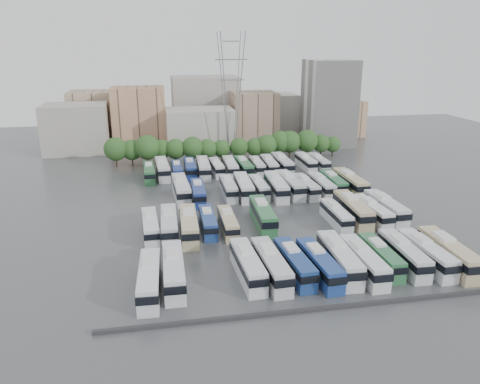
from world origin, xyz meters
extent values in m
plane|color=#424447|center=(0.00, 0.00, 0.00)|extent=(220.00, 220.00, 0.00)
cube|color=#2D2D30|center=(0.00, -33.00, 0.25)|extent=(56.00, 0.50, 0.50)
cylinder|color=black|center=(-29.80, 42.02, 1.27)|extent=(0.36, 0.36, 2.55)
sphere|color=#234C1E|center=(-29.80, 42.02, 4.73)|extent=(6.11, 6.11, 6.11)
cylinder|color=black|center=(-25.76, 42.75, 1.13)|extent=(0.36, 0.36, 2.26)
sphere|color=#234C1E|center=(-25.76, 42.75, 4.19)|extent=(5.42, 5.42, 5.42)
cylinder|color=black|center=(-21.67, 41.25, 1.35)|extent=(0.36, 0.36, 2.70)
sphere|color=#234C1E|center=(-21.67, 41.25, 5.02)|extent=(6.48, 6.48, 6.48)
cylinder|color=black|center=(-18.07, 42.83, 1.08)|extent=(0.36, 0.36, 2.16)
sphere|color=#234C1E|center=(-18.07, 42.83, 4.01)|extent=(5.18, 5.18, 5.18)
cylinder|color=black|center=(-14.42, 41.82, 1.12)|extent=(0.36, 0.36, 2.24)
sphere|color=#234C1E|center=(-14.42, 41.82, 4.17)|extent=(5.38, 5.38, 5.38)
cylinder|color=black|center=(-9.91, 41.32, 1.21)|extent=(0.36, 0.36, 2.41)
sphere|color=#234C1E|center=(-9.91, 41.32, 4.48)|extent=(5.79, 5.79, 5.79)
cylinder|color=black|center=(-5.96, 41.60, 1.07)|extent=(0.36, 0.36, 2.13)
sphere|color=#234C1E|center=(-5.96, 41.60, 3.96)|extent=(5.12, 5.12, 5.12)
cylinder|color=black|center=(-2.04, 42.19, 0.99)|extent=(0.36, 0.36, 1.98)
sphere|color=#234C1E|center=(-2.04, 42.19, 3.67)|extent=(4.74, 4.74, 4.74)
cylinder|color=black|center=(2.73, 41.90, 1.06)|extent=(0.36, 0.36, 2.13)
sphere|color=#234C1E|center=(2.73, 41.90, 3.95)|extent=(5.11, 5.11, 5.11)
cylinder|color=black|center=(7.11, 41.74, 1.03)|extent=(0.36, 0.36, 2.07)
sphere|color=#234C1E|center=(7.11, 41.74, 3.84)|extent=(4.97, 4.97, 4.97)
cylinder|color=black|center=(10.15, 41.17, 1.18)|extent=(0.36, 0.36, 2.36)
sphere|color=#234C1E|center=(10.15, 41.17, 4.38)|extent=(5.67, 5.67, 5.67)
cylinder|color=black|center=(14.45, 42.82, 1.28)|extent=(0.36, 0.36, 2.55)
sphere|color=#234C1E|center=(14.45, 42.82, 4.74)|extent=(6.12, 6.12, 6.12)
cylinder|color=black|center=(17.11, 42.52, 1.28)|extent=(0.36, 0.36, 2.55)
sphere|color=#234C1E|center=(17.11, 42.52, 4.74)|extent=(6.13, 6.13, 6.13)
cylinder|color=black|center=(22.13, 42.59, 1.29)|extent=(0.36, 0.36, 2.58)
sphere|color=#234C1E|center=(22.13, 42.59, 4.80)|extent=(6.20, 6.20, 6.20)
cylinder|color=black|center=(26.47, 42.84, 1.04)|extent=(0.36, 0.36, 2.07)
sphere|color=#234C1E|center=(26.47, 42.84, 3.85)|extent=(4.97, 4.97, 4.97)
cylinder|color=black|center=(29.88, 42.75, 0.93)|extent=(0.36, 0.36, 1.87)
sphere|color=#234C1E|center=(29.88, 42.75, 3.47)|extent=(4.48, 4.48, 4.48)
cube|color=#9E998E|center=(-42.00, 62.00, 7.00)|extent=(18.00, 14.00, 14.00)
cube|color=tan|center=(-24.00, 68.00, 9.00)|extent=(16.00, 12.00, 18.00)
cube|color=#ADA89E|center=(-6.00, 60.00, 6.00)|extent=(20.00, 14.00, 12.00)
cube|color=gray|center=(12.00, 66.00, 8.00)|extent=(14.00, 12.00, 16.00)
cube|color=gray|center=(-2.00, 80.00, 10.00)|extent=(22.00, 16.00, 20.00)
cube|color=tan|center=(-38.00, 78.00, 8.00)|extent=(16.00, 14.00, 16.00)
cube|color=#A39E93|center=(20.00, 78.00, 7.00)|extent=(18.00, 14.00, 14.00)
cube|color=tan|center=(44.00, 72.00, 6.00)|extent=(14.00, 12.00, 12.00)
cube|color=gray|center=(-14.00, 74.00, 5.00)|extent=(12.00, 10.00, 10.00)
cube|color=silver|center=(34.00, 58.00, 13.00)|extent=(14.00, 14.00, 26.00)
cylinder|color=slate|center=(0.00, 48.00, 17.00)|extent=(2.90, 2.91, 33.83)
cylinder|color=slate|center=(0.00, 52.00, 17.00)|extent=(2.90, 2.91, 33.83)
cylinder|color=slate|center=(4.00, 48.00, 17.00)|extent=(2.90, 2.91, 33.83)
cylinder|color=slate|center=(4.00, 52.00, 17.00)|extent=(2.90, 2.91, 33.83)
cube|color=slate|center=(2.00, 50.00, 31.28)|extent=(4.50, 0.30, 0.30)
cube|color=slate|center=(2.00, 50.00, 26.52)|extent=(9.00, 0.30, 0.30)
cube|color=slate|center=(2.00, 50.00, 21.08)|extent=(7.00, 0.30, 0.30)
cube|color=silver|center=(-21.55, -24.67, 1.75)|extent=(3.14, 12.44, 3.50)
cube|color=black|center=(-21.56, -24.82, 2.42)|extent=(3.27, 12.63, 1.03)
cube|color=silver|center=(-21.49, -23.13, 3.72)|extent=(1.89, 3.36, 0.45)
cube|color=silver|center=(-18.33, -22.84, 1.79)|extent=(2.89, 12.68, 3.58)
cube|color=black|center=(-18.33, -23.00, 2.47)|extent=(3.02, 12.87, 1.05)
cube|color=silver|center=(-18.30, -21.26, 3.81)|extent=(1.84, 3.40, 0.46)
cube|color=silver|center=(-8.18, -23.09, 1.72)|extent=(3.02, 12.23, 3.44)
cube|color=black|center=(-8.17, -23.24, 2.38)|extent=(3.15, 12.42, 1.01)
cube|color=silver|center=(-8.24, -21.57, 3.66)|extent=(1.84, 3.30, 0.45)
cube|color=silver|center=(-5.01, -23.68, 1.77)|extent=(3.06, 12.57, 3.54)
cube|color=black|center=(-5.00, -23.83, 2.45)|extent=(3.19, 12.76, 1.04)
cube|color=silver|center=(-5.06, -22.12, 3.77)|extent=(1.88, 3.39, 0.46)
cube|color=navy|center=(-1.59, -23.47, 1.66)|extent=(3.09, 11.85, 3.33)
cube|color=black|center=(-1.58, -23.61, 2.30)|extent=(3.21, 12.03, 0.98)
cube|color=silver|center=(-1.67, -22.00, 3.54)|extent=(1.82, 3.21, 0.43)
cube|color=navy|center=(1.70, -24.48, 1.69)|extent=(3.14, 12.04, 3.38)
cube|color=black|center=(1.71, -24.63, 2.33)|extent=(3.26, 12.22, 0.99)
cube|color=silver|center=(1.63, -23.00, 3.60)|extent=(1.85, 3.26, 0.44)
cube|color=silver|center=(5.01, -23.62, 1.83)|extent=(3.35, 13.00, 3.65)
cube|color=black|center=(5.01, -23.78, 2.52)|extent=(3.49, 13.20, 1.07)
cube|color=silver|center=(5.09, -22.01, 3.89)|extent=(1.99, 3.52, 0.47)
cube|color=silver|center=(8.13, -24.80, 1.72)|extent=(2.71, 12.17, 3.44)
cube|color=black|center=(8.13, -24.95, 2.38)|extent=(2.83, 12.36, 1.01)
cube|color=silver|center=(8.15, -23.28, 3.66)|extent=(1.75, 3.26, 0.45)
cube|color=#2F6D41|center=(11.42, -23.56, 1.56)|extent=(2.55, 11.07, 3.13)
cube|color=black|center=(11.42, -23.70, 2.16)|extent=(2.66, 11.24, 0.92)
cube|color=silver|center=(11.45, -22.18, 3.33)|extent=(1.62, 2.97, 0.40)
cube|color=silver|center=(14.88, -23.80, 1.71)|extent=(3.02, 12.16, 3.42)
cube|color=black|center=(14.87, -23.95, 2.36)|extent=(3.14, 12.35, 1.01)
cube|color=silver|center=(14.94, -22.29, 3.64)|extent=(1.83, 3.28, 0.44)
cube|color=silver|center=(18.14, -24.36, 1.73)|extent=(2.85, 12.26, 3.46)
cube|color=black|center=(18.14, -24.51, 2.39)|extent=(2.98, 12.45, 1.02)
cube|color=silver|center=(18.10, -22.83, 3.68)|extent=(1.80, 3.29, 0.45)
cube|color=#C4B387|center=(21.34, -24.93, 1.85)|extent=(3.21, 13.13, 3.70)
cube|color=black|center=(21.34, -25.09, 2.56)|extent=(3.35, 13.33, 1.09)
cube|color=silver|center=(21.40, -23.30, 3.94)|extent=(1.96, 3.54, 0.48)
cube|color=silver|center=(-21.34, -5.87, 1.63)|extent=(2.96, 11.59, 3.26)
cube|color=black|center=(-21.33, -6.02, 2.25)|extent=(3.09, 11.77, 0.96)
cube|color=silver|center=(-21.41, -4.44, 3.47)|extent=(1.77, 3.13, 0.42)
cube|color=silver|center=(-18.22, -5.94, 1.75)|extent=(2.92, 12.42, 3.50)
cube|color=black|center=(-18.23, -6.10, 2.42)|extent=(3.05, 12.61, 1.03)
cube|color=silver|center=(-18.19, -4.40, 3.73)|extent=(1.83, 3.34, 0.45)
cube|color=#C2B785|center=(-14.96, -7.00, 1.79)|extent=(3.15, 12.75, 3.59)
cube|color=black|center=(-14.97, -7.16, 2.48)|extent=(3.28, 12.95, 1.06)
cube|color=silver|center=(-14.91, -5.42, 3.82)|extent=(1.92, 3.44, 0.46)
cube|color=navy|center=(-11.57, -5.29, 1.51)|extent=(2.44, 10.71, 3.02)
cube|color=black|center=(-11.57, -5.42, 2.09)|extent=(2.55, 10.87, 0.89)
cube|color=silver|center=(-11.54, -3.96, 3.22)|extent=(1.56, 2.87, 0.39)
cube|color=tan|center=(-8.23, -6.47, 1.53)|extent=(2.46, 10.85, 3.06)
cube|color=black|center=(-8.23, -6.60, 2.12)|extent=(2.57, 11.01, 0.90)
cube|color=silver|center=(-8.21, -5.11, 3.26)|extent=(1.58, 2.91, 0.40)
cube|color=#2F6F3E|center=(-1.67, -4.57, 1.82)|extent=(3.27, 12.92, 3.63)
cube|color=black|center=(-1.67, -4.73, 2.51)|extent=(3.41, 13.12, 1.07)
cube|color=silver|center=(-1.60, -2.97, 3.87)|extent=(1.96, 3.49, 0.47)
cube|color=white|center=(11.46, -6.35, 1.55)|extent=(2.43, 10.94, 3.09)
cube|color=black|center=(11.46, -6.48, 2.14)|extent=(2.54, 11.11, 0.91)
cube|color=silver|center=(11.47, -4.98, 3.29)|extent=(1.58, 2.93, 0.40)
cube|color=tan|center=(15.09, -5.18, 1.90)|extent=(3.35, 13.52, 3.80)
cube|color=black|center=(15.08, -5.35, 2.63)|extent=(3.49, 13.73, 1.12)
cube|color=silver|center=(15.15, -3.50, 4.05)|extent=(2.03, 3.65, 0.49)
cube|color=white|center=(18.36, -6.23, 1.68)|extent=(2.95, 11.94, 3.36)
cube|color=black|center=(18.36, -6.38, 2.32)|extent=(3.07, 12.12, 0.99)
cube|color=silver|center=(18.30, -4.75, 3.58)|extent=(1.79, 3.22, 0.43)
cube|color=silver|center=(21.54, -5.31, 1.82)|extent=(2.93, 12.88, 3.64)
cube|color=black|center=(21.55, -5.47, 2.51)|extent=(3.06, 13.07, 1.07)
cube|color=silver|center=(21.52, -3.71, 3.87)|extent=(1.87, 3.45, 0.47)
cube|color=silver|center=(-14.93, 13.08, 1.88)|extent=(3.23, 13.36, 3.76)
cube|color=black|center=(-14.93, 12.91, 2.60)|extent=(3.37, 13.57, 1.11)
cube|color=silver|center=(-14.98, 14.74, 4.01)|extent=(1.99, 3.60, 0.49)
cube|color=navy|center=(-11.60, 10.92, 1.64)|extent=(2.88, 11.67, 3.28)
cube|color=black|center=(-11.61, 10.77, 2.27)|extent=(3.00, 11.85, 0.97)
cube|color=silver|center=(-11.55, 12.36, 3.50)|extent=(1.75, 3.15, 0.43)
cube|color=silver|center=(-4.98, 12.86, 1.62)|extent=(2.64, 11.51, 3.25)
cube|color=black|center=(-4.99, 12.72, 2.25)|extent=(2.76, 11.68, 0.96)
cube|color=silver|center=(-4.96, 14.29, 3.46)|extent=(1.68, 3.09, 0.42)
cube|color=silver|center=(-1.76, 12.41, 1.80)|extent=(3.28, 12.83, 3.60)
cube|color=black|center=(-1.77, 12.25, 2.49)|extent=(3.42, 13.02, 1.06)
cube|color=silver|center=(-1.69, 13.99, 3.84)|extent=(1.96, 3.47, 0.47)
cube|color=silver|center=(1.54, 12.44, 1.55)|extent=(2.36, 10.97, 3.11)
cube|color=black|center=(1.54, 12.30, 2.15)|extent=(2.47, 11.13, 0.91)
cube|color=silver|center=(1.53, 13.81, 3.31)|extent=(1.56, 2.93, 0.40)
cube|color=silver|center=(5.03, 11.29, 1.86)|extent=(3.36, 13.23, 3.72)
cube|color=black|center=(5.02, 11.13, 2.57)|extent=(3.50, 13.44, 1.09)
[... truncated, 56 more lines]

